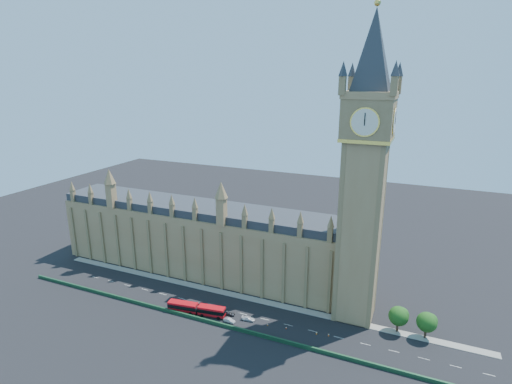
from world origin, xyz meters
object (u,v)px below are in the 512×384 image
at_px(red_bus, 196,309).
at_px(car_grey, 229,313).
at_px(car_white, 248,319).
at_px(car_silver, 229,320).

distance_m(red_bus, car_grey, 10.99).
distance_m(red_bus, car_white, 17.80).
bearing_deg(car_grey, car_white, -97.30).
xyz_separation_m(red_bus, car_grey, (10.36, 3.52, -1.12)).
height_order(red_bus, car_silver, red_bus).
relative_size(red_bus, car_grey, 5.24).
bearing_deg(red_bus, car_silver, -8.14).
xyz_separation_m(car_grey, car_white, (7.12, -0.30, -0.02)).
xyz_separation_m(car_silver, car_white, (5.27, 3.26, -0.01)).
relative_size(car_grey, car_silver, 0.98).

